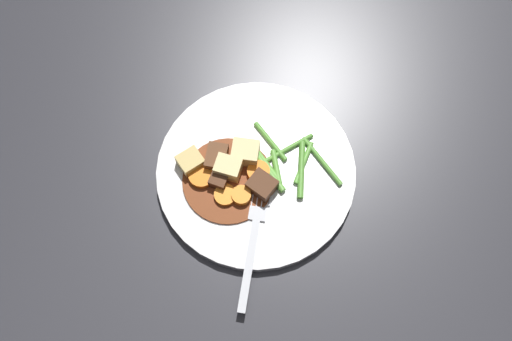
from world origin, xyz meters
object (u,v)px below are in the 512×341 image
object	(u,v)px
carrot_slice_3	(202,175)
fork	(254,237)
potato_chunk_2	(247,151)
carrot_slice_0	(241,196)
dinner_plate	(256,172)
carrot_slice_2	(225,195)
meat_chunk_0	(219,181)
potato_chunk_1	(228,168)
meat_chunk_1	(217,158)
potato_chunk_0	(191,162)
carrot_slice_1	(258,172)
meat_chunk_2	(262,185)

from	to	relation	value
carrot_slice_3	fork	distance (m)	0.10
potato_chunk_2	carrot_slice_0	bearing A→B (deg)	47.59
dinner_plate	carrot_slice_2	world-z (taller)	carrot_slice_2
dinner_plate	potato_chunk_2	xyz separation A→B (m)	(-0.00, -0.02, 0.02)
meat_chunk_0	potato_chunk_2	bearing A→B (deg)	-168.26
potato_chunk_1	meat_chunk_1	world-z (taller)	potato_chunk_1
carrot_slice_2	fork	size ratio (longest dim) A/B	0.21
potato_chunk_0	meat_chunk_1	world-z (taller)	meat_chunk_1
carrot_slice_1	meat_chunk_2	distance (m)	0.02
carrot_slice_0	meat_chunk_0	world-z (taller)	meat_chunk_0
carrot_slice_0	carrot_slice_2	distance (m)	0.02
potato_chunk_2	meat_chunk_1	xyz separation A→B (m)	(0.04, -0.02, -0.00)
meat_chunk_2	fork	bearing A→B (deg)	45.70
carrot_slice_0	carrot_slice_1	xyz separation A→B (m)	(-0.04, -0.01, -0.00)
potato_chunk_0	meat_chunk_2	distance (m)	0.10
carrot_slice_0	carrot_slice_3	world-z (taller)	carrot_slice_0
potato_chunk_2	meat_chunk_1	size ratio (longest dim) A/B	1.00
dinner_plate	meat_chunk_1	world-z (taller)	meat_chunk_1
potato_chunk_0	carrot_slice_2	bearing A→B (deg)	100.86
meat_chunk_1	fork	size ratio (longest dim) A/B	0.25
carrot_slice_2	potato_chunk_1	xyz separation A→B (m)	(-0.02, -0.03, 0.01)
dinner_plate	fork	xyz separation A→B (m)	(0.05, 0.07, 0.01)
carrot_slice_3	meat_chunk_1	world-z (taller)	meat_chunk_1
carrot_slice_0	meat_chunk_2	xyz separation A→B (m)	(-0.03, 0.00, 0.00)
dinner_plate	meat_chunk_1	size ratio (longest dim) A/B	7.54
meat_chunk_2	potato_chunk_0	bearing A→B (deg)	-54.64
meat_chunk_0	meat_chunk_1	world-z (taller)	meat_chunk_1
dinner_plate	meat_chunk_2	distance (m)	0.03
carrot_slice_3	meat_chunk_2	distance (m)	0.08
potato_chunk_0	carrot_slice_3	bearing A→B (deg)	95.02
carrot_slice_2	meat_chunk_1	xyz separation A→B (m)	(-0.02, -0.05, 0.01)
potato_chunk_2	meat_chunk_2	world-z (taller)	potato_chunk_2
carrot_slice_1	meat_chunk_1	size ratio (longest dim) A/B	0.85
carrot_slice_1	carrot_slice_0	bearing A→B (deg)	20.98
meat_chunk_2	meat_chunk_0	bearing A→B (deg)	-41.89
potato_chunk_2	potato_chunk_0	bearing A→B (deg)	-25.20
carrot_slice_3	meat_chunk_0	world-z (taller)	meat_chunk_0
carrot_slice_0	potato_chunk_2	bearing A→B (deg)	-132.41
carrot_slice_1	meat_chunk_2	world-z (taller)	meat_chunk_2
potato_chunk_0	potato_chunk_2	size ratio (longest dim) A/B	0.87
carrot_slice_2	meat_chunk_1	size ratio (longest dim) A/B	0.83
carrot_slice_2	meat_chunk_1	bearing A→B (deg)	-111.33
dinner_plate	carrot_slice_1	world-z (taller)	carrot_slice_1
potato_chunk_2	meat_chunk_2	distance (m)	0.05
meat_chunk_1	meat_chunk_0	bearing A→B (deg)	60.98
carrot_slice_3	potato_chunk_2	distance (m)	0.07
dinner_plate	carrot_slice_1	bearing A→B (deg)	87.82
potato_chunk_0	potato_chunk_2	distance (m)	0.07
fork	carrot_slice_3	bearing A→B (deg)	-85.27
carrot_slice_2	carrot_slice_3	size ratio (longest dim) A/B	0.83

